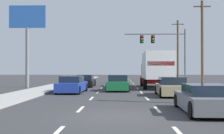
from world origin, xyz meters
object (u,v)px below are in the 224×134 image
car_white (120,81)px  car_tan (172,87)px  car_green (118,83)px  utility_pole_far (178,50)px  utility_pole_mid (202,42)px  car_gray (205,99)px  roadside_billboard (27,30)px  car_blue (72,85)px  box_truck (156,68)px  car_black (85,81)px  traffic_signal_mast (160,44)px

car_white → car_tan: size_ratio=1.03×
car_green → utility_pole_far: size_ratio=0.50×
utility_pole_far → utility_pole_mid: bearing=-90.2°
car_green → car_gray: 13.29m
car_white → roadside_billboard: (-9.20, -2.98, 5.21)m
car_blue → car_green: (3.51, 2.32, 0.02)m
box_truck → utility_pole_mid: 6.30m
car_green → car_black: bearing=120.2°
car_tan → roadside_billboard: roadside_billboard is taller
car_white → car_black: bearing=-160.0°
car_black → utility_pole_far: utility_pole_far is taller
traffic_signal_mast → utility_pole_far: size_ratio=0.82×
box_truck → car_gray: (0.03, -16.50, -1.39)m
car_black → car_blue: (-0.04, -8.28, 0.02)m
car_green → utility_pole_mid: bearing=35.4°
utility_pole_mid → roadside_billboard: utility_pole_mid is taller
utility_pole_mid → car_black: bearing=-178.8°
box_truck → car_gray: box_truck is taller
utility_pole_mid → car_tan: bearing=-114.6°
car_white → car_tan: bearing=-73.8°
traffic_signal_mast → roadside_billboard: 16.09m
car_white → car_gray: size_ratio=1.00×
car_green → utility_pole_mid: utility_pole_mid is taller
traffic_signal_mast → car_green: bearing=-113.3°
utility_pole_mid → roadside_billboard: size_ratio=1.10×
car_black → roadside_billboard: (-5.60, -1.67, 5.17)m
car_green → car_tan: car_green is taller
utility_pole_mid → car_green: bearing=-144.6°
roadside_billboard → car_tan: bearing=-35.8°
car_white → utility_pole_far: (8.66, 12.33, 4.19)m
car_tan → utility_pole_mid: utility_pole_mid is taller
car_black → utility_pole_mid: utility_pole_mid is taller
car_black → car_green: car_green is taller
car_tan → car_gray: bearing=-90.0°
car_white → car_green: (-0.13, -7.27, 0.08)m
traffic_signal_mast → car_tan: bearing=-95.0°
car_green → utility_pole_far: utility_pole_far is taller
box_truck → utility_pole_far: (5.16, 15.88, 2.79)m
car_tan → roadside_billboard: 16.51m
utility_pole_mid → car_blue: bearing=-145.1°
car_black → utility_pole_far: size_ratio=0.50×
car_black → car_gray: size_ratio=1.01×
box_truck → car_blue: bearing=-139.8°
car_white → car_blue: bearing=-110.8°
car_white → utility_pole_mid: utility_pole_mid is taller
car_gray → roadside_billboard: roadside_billboard is taller
roadside_billboard → car_blue: bearing=-49.9°
car_black → roadside_billboard: bearing=-163.4°
car_tan → car_black: bearing=123.3°
car_tan → utility_pole_mid: 12.87m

